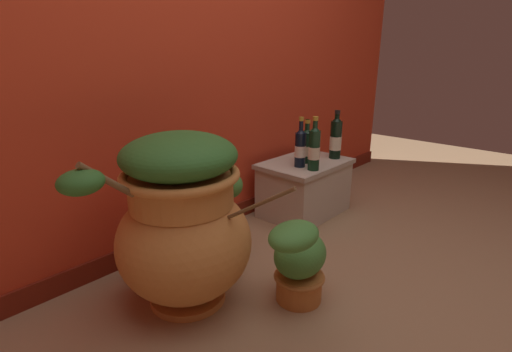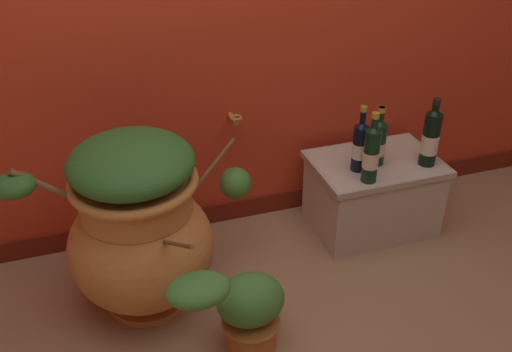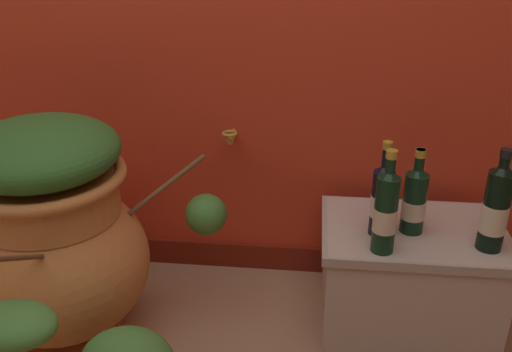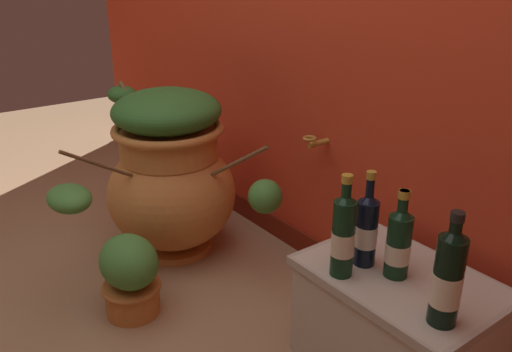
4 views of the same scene
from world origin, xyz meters
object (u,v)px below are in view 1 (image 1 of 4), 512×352
wine_bottle_left (307,145)px  potted_shrub (300,266)px  terracotta_urn (185,222)px  wine_bottle_right (314,147)px  wine_bottle_middle (300,147)px  wine_bottle_back (336,137)px

wine_bottle_left → potted_shrub: size_ratio=0.87×
terracotta_urn → wine_bottle_right: (1.02, 0.05, 0.13)m
wine_bottle_left → wine_bottle_right: 0.17m
potted_shrub → wine_bottle_left: bearing=34.5°
terracotta_urn → wine_bottle_right: terracotta_urn is taller
wine_bottle_left → wine_bottle_middle: size_ratio=0.90×
wine_bottle_right → potted_shrub: bearing=-148.9°
wine_bottle_left → wine_bottle_back: size_ratio=0.87×
wine_bottle_middle → potted_shrub: size_ratio=0.97×
wine_bottle_right → potted_shrub: 0.87m
terracotta_urn → wine_bottle_right: size_ratio=3.02×
terracotta_urn → wine_bottle_right: 1.03m
wine_bottle_left → wine_bottle_right: wine_bottle_right is taller
wine_bottle_right → potted_shrub: wine_bottle_right is taller
terracotta_urn → wine_bottle_left: terracotta_urn is taller
wine_bottle_left → terracotta_urn: bearing=-171.0°
wine_bottle_middle → potted_shrub: wine_bottle_middle is taller
wine_bottle_middle → wine_bottle_right: bearing=-89.9°
wine_bottle_middle → potted_shrub: 0.92m
wine_bottle_left → wine_bottle_middle: (-0.10, -0.03, 0.01)m
terracotta_urn → wine_bottle_middle: size_ratio=3.16×
wine_bottle_left → wine_bottle_back: wine_bottle_back is taller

